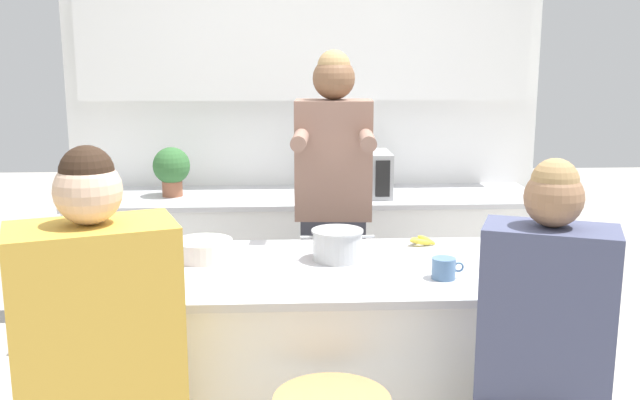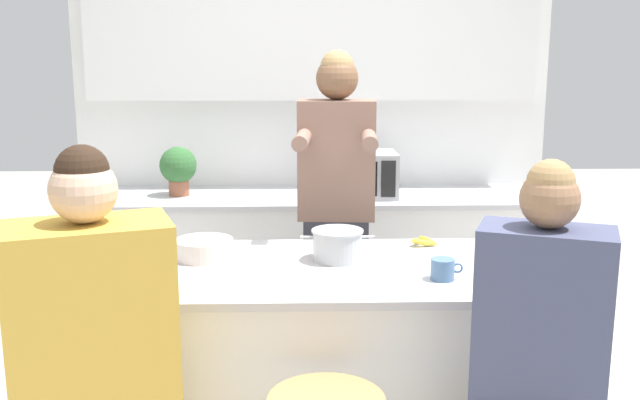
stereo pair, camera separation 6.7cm
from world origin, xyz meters
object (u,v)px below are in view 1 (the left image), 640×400
coffee_cup_near (444,268)px  kitchen_island (321,374)px  fruit_bowl (203,250)px  potted_plant (172,168)px  banana_bunch (421,241)px  person_cooking (333,229)px  cooking_pot (337,245)px  coffee_cup_far (155,270)px  microwave (351,174)px

coffee_cup_near → kitchen_island: bearing=158.5°
fruit_bowl → potted_plant: bearing=103.2°
kitchen_island → fruit_bowl: size_ratio=7.04×
banana_bunch → kitchen_island: bearing=-146.8°
kitchen_island → potted_plant: potted_plant is taller
person_cooking → cooking_pot: bearing=-88.4°
cooking_pot → potted_plant: bearing=120.2°
cooking_pot → coffee_cup_near: (0.38, -0.27, -0.02)m
person_cooking → coffee_cup_far: person_cooking is taller
person_cooking → microwave: bearing=82.9°
banana_bunch → potted_plant: bearing=133.9°
fruit_bowl → potted_plant: potted_plant is taller
person_cooking → coffee_cup_near: person_cooking is taller
coffee_cup_near → microwave: (-0.18, 1.75, 0.06)m
coffee_cup_near → cooking_pot: bearing=144.9°
cooking_pot → coffee_cup_far: size_ratio=2.76×
fruit_bowl → microwave: 1.63m
coffee_cup_near → fruit_bowl: bearing=161.6°
fruit_bowl → coffee_cup_far: 0.31m
cooking_pot → person_cooking: bearing=87.5°
microwave → potted_plant: bearing=177.5°
kitchen_island → banana_bunch: 0.72m
person_cooking → coffee_cup_near: size_ratio=14.57×
coffee_cup_near → coffee_cup_far: (-1.07, 0.04, 0.00)m
microwave → potted_plant: (-1.09, 0.05, 0.04)m
banana_bunch → microwave: size_ratio=0.28×
person_cooking → kitchen_island: bearing=-93.6°
kitchen_island → coffee_cup_near: size_ratio=13.89×
coffee_cup_near → banana_bunch: size_ratio=0.90×
kitchen_island → person_cooking: 0.84m
fruit_bowl → potted_plant: (-0.35, 1.49, 0.10)m
cooking_pot → kitchen_island: bearing=-128.5°
person_cooking → fruit_bowl: person_cooking is taller
person_cooking → potted_plant: (-0.92, 0.90, 0.17)m
person_cooking → cooking_pot: person_cooking is taller
fruit_bowl → coffee_cup_near: (0.92, -0.31, -0.00)m
banana_bunch → potted_plant: (-1.28, 1.33, 0.12)m
fruit_bowl → banana_bunch: fruit_bowl is taller
person_cooking → banana_bunch: person_cooking is taller
cooking_pot → microwave: size_ratio=0.63×
kitchen_island → fruit_bowl: 0.70m
coffee_cup_near → coffee_cup_far: 1.07m
person_cooking → coffee_cup_far: size_ratio=16.28×
coffee_cup_near → potted_plant: potted_plant is taller
potted_plant → coffee_cup_near: bearing=-54.8°
banana_bunch → microwave: bearing=98.3°
coffee_cup_far → banana_bunch: (1.07, 0.44, -0.02)m
banana_bunch → microwave: (-0.19, 1.28, 0.08)m
person_cooking → fruit_bowl: (-0.57, -0.60, 0.07)m
fruit_bowl → coffee_cup_near: bearing=-18.4°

